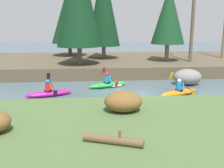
% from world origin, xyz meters
% --- Properties ---
extents(ground_plane, '(90.00, 90.00, 0.00)m').
position_xyz_m(ground_plane, '(0.00, 0.00, 0.00)').
color(ground_plane, '#4C606B').
extents(riverbank_near, '(44.00, 6.70, 0.74)m').
position_xyz_m(riverbank_near, '(0.00, -5.34, 0.37)').
color(riverbank_near, '#4C6638').
rests_on(riverbank_near, ground).
extents(riverbank_far, '(44.00, 10.97, 0.94)m').
position_xyz_m(riverbank_far, '(0.00, 10.39, 0.47)').
color(riverbank_far, brown).
rests_on(riverbank_far, ground).
extents(conifer_tree_mid_left, '(3.52, 3.52, 6.68)m').
position_xyz_m(conifer_tree_mid_left, '(-4.58, 12.87, 4.91)').
color(conifer_tree_mid_left, brown).
rests_on(conifer_tree_mid_left, riverbank_far).
extents(conifer_tree_mid_right, '(3.01, 3.01, 8.50)m').
position_xyz_m(conifer_tree_mid_right, '(-1.29, 10.49, 5.76)').
color(conifer_tree_mid_right, '#7A664C').
rests_on(conifer_tree_mid_right, riverbank_far).
extents(conifer_tree_right, '(2.84, 2.84, 6.40)m').
position_xyz_m(conifer_tree_right, '(4.07, 8.35, 4.86)').
color(conifer_tree_right, '#7A664C').
rests_on(conifer_tree_right, riverbank_far).
extents(bare_tree_upstream, '(4.36, 4.31, 7.98)m').
position_xyz_m(bare_tree_upstream, '(5.98, 7.82, 4.69)').
color(bare_tree_upstream, brown).
rests_on(bare_tree_upstream, riverbank_far).
extents(shrub_clump_second, '(1.50, 1.25, 0.82)m').
position_xyz_m(shrub_clump_second, '(-1.26, -4.06, 1.15)').
color(shrub_clump_second, brown).
rests_on(shrub_clump_second, riverbank_near).
extents(kayaker_lead, '(2.71, 1.96, 1.20)m').
position_xyz_m(kayaker_lead, '(2.65, 0.60, 0.22)').
color(kayaker_lead, orange).
rests_on(kayaker_lead, ground).
extents(kayaker_middle, '(2.73, 1.99, 1.20)m').
position_xyz_m(kayaker_middle, '(-1.33, 2.97, 0.20)').
color(kayaker_middle, green).
rests_on(kayaker_middle, ground).
extents(kayaker_trailing, '(2.75, 2.01, 1.20)m').
position_xyz_m(kayaker_trailing, '(-4.93, 1.02, 0.22)').
color(kayaker_trailing, '#C61999').
rests_on(kayaker_trailing, ground).
extents(boulder_midstream, '(1.93, 1.51, 1.09)m').
position_xyz_m(boulder_midstream, '(4.09, 3.25, 0.54)').
color(boulder_midstream, gray).
rests_on(boulder_midstream, ground).
extents(driftwood_log, '(1.76, 0.84, 0.44)m').
position_xyz_m(driftwood_log, '(-1.90, -6.93, 0.86)').
color(driftwood_log, brown).
rests_on(driftwood_log, riverbank_near).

